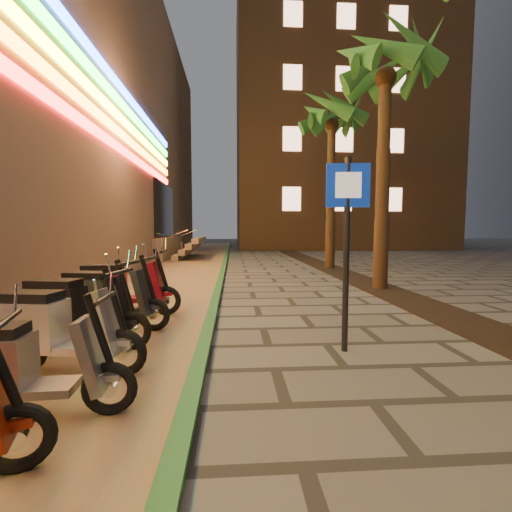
{
  "coord_description": "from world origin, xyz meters",
  "views": [
    {
      "loc": [
        -0.49,
        -2.22,
        1.64
      ],
      "look_at": [
        -0.11,
        3.49,
        1.2
      ],
      "focal_mm": 24.0,
      "sensor_mm": 36.0,
      "label": 1
    }
  ],
  "objects": [
    {
      "name": "ground",
      "position": [
        0.0,
        0.0,
        0.0
      ],
      "size": [
        120.0,
        120.0,
        0.0
      ],
      "primitive_type": "plane",
      "color": "#474442",
      "rests_on": "ground"
    },
    {
      "name": "green_curb",
      "position": [
        -0.9,
        10.0,
        0.05
      ],
      "size": [
        0.18,
        60.0,
        0.1
      ],
      "primitive_type": "cube",
      "color": "#25632F",
      "rests_on": "ground"
    },
    {
      "name": "scooter_8",
      "position": [
        -2.61,
        3.45,
        0.54
      ],
      "size": [
        1.77,
        0.73,
        1.24
      ],
      "rotation": [
        0.0,
        0.0,
        -0.15
      ],
      "color": "black",
      "rests_on": "ground"
    },
    {
      "name": "palm_c",
      "position": [
        3.6,
        7.0,
        5.73
      ],
      "size": [
        2.97,
        3.02,
        6.91
      ],
      "color": "#472D19",
      "rests_on": "ground"
    },
    {
      "name": "parking_strip",
      "position": [
        -2.6,
        10.0,
        0.01
      ],
      "size": [
        3.4,
        60.0,
        0.01
      ],
      "primitive_type": "cube",
      "color": "#8C7251",
      "rests_on": "ground"
    },
    {
      "name": "pedestrian_sign",
      "position": [
        1.01,
        2.21,
        1.67
      ],
      "size": [
        0.57,
        0.11,
        2.58
      ],
      "rotation": [
        0.0,
        0.0,
        -0.1
      ],
      "color": "black",
      "rests_on": "ground"
    },
    {
      "name": "apartment_block",
      "position": [
        9.0,
        32.0,
        12.5
      ],
      "size": [
        18.0,
        16.06,
        25.0
      ],
      "color": "brown",
      "rests_on": "ground"
    },
    {
      "name": "scooter_7",
      "position": [
        -2.7,
        2.58,
        0.54
      ],
      "size": [
        1.77,
        0.74,
        1.24
      ],
      "rotation": [
        0.0,
        0.0,
        -0.16
      ],
      "color": "black",
      "rests_on": "ground"
    },
    {
      "name": "scooter_6",
      "position": [
        -2.54,
        1.72,
        0.53
      ],
      "size": [
        1.74,
        0.72,
        1.22
      ],
      "rotation": [
        0.0,
        0.0,
        -0.15
      ],
      "color": "black",
      "rests_on": "ground"
    },
    {
      "name": "scooter_5",
      "position": [
        -2.32,
        0.74,
        0.47
      ],
      "size": [
        1.55,
        0.54,
        1.09
      ],
      "rotation": [
        0.0,
        0.0,
        0.06
      ],
      "color": "black",
      "rests_on": "ground"
    },
    {
      "name": "palm_d",
      "position": [
        3.6,
        12.0,
        5.94
      ],
      "size": [
        2.97,
        3.02,
        7.16
      ],
      "color": "#472D19",
      "rests_on": "ground"
    },
    {
      "name": "planting_strip",
      "position": [
        3.6,
        5.0,
        0.01
      ],
      "size": [
        1.2,
        40.0,
        0.02
      ],
      "primitive_type": "cube",
      "color": "black",
      "rests_on": "ground"
    },
    {
      "name": "scooter_9",
      "position": [
        -2.65,
        4.31,
        0.56
      ],
      "size": [
        1.83,
        0.64,
        1.29
      ],
      "rotation": [
        0.0,
        0.0,
        0.03
      ],
      "color": "black",
      "rests_on": "ground"
    }
  ]
}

